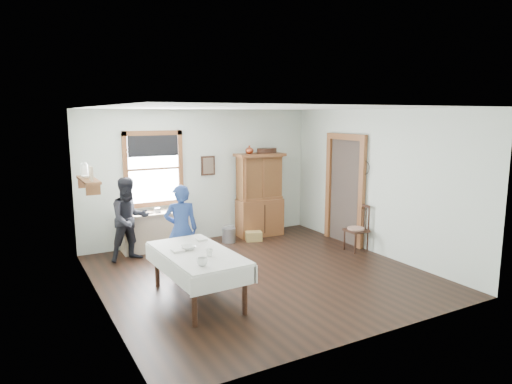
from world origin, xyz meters
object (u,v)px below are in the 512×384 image
(woman_blue, at_px, (181,233))
(figure_dark, at_px, (130,222))
(work_counter, at_px, (155,231))
(spindle_chair, at_px, (356,228))
(wicker_basket, at_px, (254,236))
(pail, at_px, (229,235))
(china_hutch, at_px, (260,195))
(dining_table, at_px, (198,276))

(woman_blue, bearing_deg, figure_dark, -49.16)
(work_counter, xyz_separation_m, figure_dark, (-0.57, -0.42, 0.33))
(spindle_chair, bearing_deg, wicker_basket, 133.46)
(spindle_chair, bearing_deg, figure_dark, 160.80)
(pail, height_order, wicker_basket, pail)
(wicker_basket, distance_m, woman_blue, 2.37)
(figure_dark, bearing_deg, wicker_basket, -7.22)
(spindle_chair, distance_m, woman_blue, 3.40)
(work_counter, height_order, china_hutch, china_hutch)
(work_counter, distance_m, woman_blue, 1.58)
(dining_table, relative_size, figure_dark, 1.26)
(woman_blue, bearing_deg, pail, -124.33)
(pail, bearing_deg, spindle_chair, -43.02)
(china_hutch, bearing_deg, work_counter, -177.93)
(china_hutch, xyz_separation_m, pail, (-0.83, -0.17, -0.74))
(china_hutch, height_order, figure_dark, china_hutch)
(work_counter, height_order, figure_dark, figure_dark)
(work_counter, xyz_separation_m, woman_blue, (-0.01, -1.54, 0.32))
(dining_table, bearing_deg, pail, 55.74)
(wicker_basket, height_order, woman_blue, woman_blue)
(pail, relative_size, woman_blue, 0.22)
(woman_blue, bearing_deg, work_counter, -76.24)
(china_hutch, relative_size, spindle_chair, 1.97)
(work_counter, xyz_separation_m, wicker_basket, (1.97, -0.39, -0.27))
(wicker_basket, bearing_deg, woman_blue, -149.83)
(spindle_chair, distance_m, figure_dark, 4.23)
(china_hutch, height_order, pail, china_hutch)
(dining_table, distance_m, pail, 2.97)
(dining_table, bearing_deg, spindle_chair, 11.31)
(work_counter, relative_size, wicker_basket, 3.95)
(china_hutch, height_order, dining_table, china_hutch)
(spindle_chair, xyz_separation_m, woman_blue, (-3.36, 0.42, 0.24))
(china_hutch, height_order, woman_blue, china_hutch)
(spindle_chair, height_order, wicker_basket, spindle_chair)
(work_counter, relative_size, pail, 4.37)
(wicker_basket, relative_size, woman_blue, 0.24)
(wicker_basket, distance_m, figure_dark, 2.62)
(china_hutch, distance_m, wicker_basket, 0.93)
(spindle_chair, bearing_deg, woman_blue, 175.11)
(spindle_chair, height_order, woman_blue, woman_blue)
(china_hutch, xyz_separation_m, dining_table, (-2.50, -2.63, -0.54))
(spindle_chair, bearing_deg, china_hutch, 120.83)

